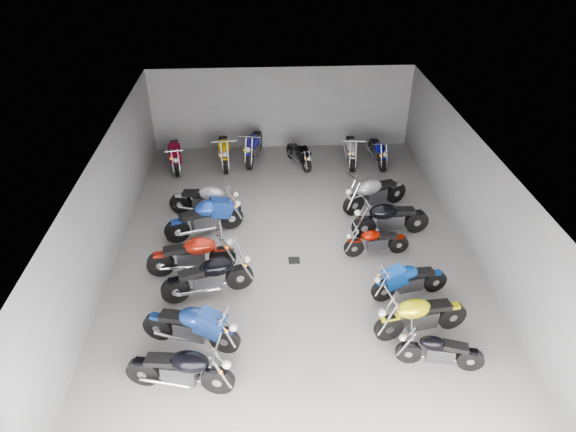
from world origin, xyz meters
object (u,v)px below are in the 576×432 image
motorcycle_right_e (390,218)px  motorcycle_right_f (375,193)px  motorcycle_left_d (192,255)px  motorcycle_left_f (206,200)px  motorcycle_right_d (376,241)px  motorcycle_right_a (439,350)px  motorcycle_back_d (299,154)px  motorcycle_left_c (209,277)px  motorcycle_back_c (254,146)px  motorcycle_back_a (175,154)px  motorcycle_right_c (409,280)px  motorcycle_left_b (192,327)px  motorcycle_back_e (351,149)px  motorcycle_right_b (420,316)px  drain_grate (294,260)px  motorcycle_left_a (181,369)px  motorcycle_back_b (224,150)px  motorcycle_back_f (378,151)px  motorcycle_left_e (205,218)px

motorcycle_right_e → motorcycle_right_f: 1.50m
motorcycle_left_d → motorcycle_right_e: size_ratio=1.00×
motorcycle_left_f → motorcycle_right_d: 5.45m
motorcycle_left_d → motorcycle_right_d: (5.05, 0.50, -0.12)m
motorcycle_right_a → motorcycle_back_d: size_ratio=1.06×
motorcycle_left_c → motorcycle_back_c: size_ratio=0.97×
motorcycle_right_d → motorcycle_back_a: size_ratio=0.83×
motorcycle_left_d → motorcycle_right_c: 5.67m
motorcycle_left_f → motorcycle_right_f: 5.36m
motorcycle_left_b → motorcycle_back_e: motorcycle_left_b is taller
motorcycle_left_b → motorcycle_right_b: (5.20, 0.07, -0.01)m
drain_grate → motorcycle_back_d: bearing=84.4°
motorcycle_left_a → motorcycle_right_d: (4.90, 4.35, -0.10)m
motorcycle_left_a → motorcycle_back_d: motorcycle_left_a is taller
motorcycle_left_c → motorcycle_back_a: motorcycle_left_c is taller
motorcycle_left_b → motorcycle_back_b: size_ratio=0.97×
motorcycle_left_d → motorcycle_back_f: bearing=128.6°
motorcycle_left_f → motorcycle_back_f: size_ratio=1.12×
motorcycle_back_c → motorcycle_back_f: size_ratio=1.17×
motorcycle_right_a → motorcycle_right_c: motorcycle_right_c is taller
motorcycle_left_b → motorcycle_back_f: bearing=163.3°
motorcycle_left_b → drain_grate: bearing=157.7°
motorcycle_left_a → motorcycle_right_b: bearing=114.6°
motorcycle_left_c → motorcycle_left_e: (-0.30, 2.72, 0.01)m
motorcycle_right_e → motorcycle_left_d: bearing=97.2°
motorcycle_right_a → motorcycle_back_f: size_ratio=0.92×
motorcycle_back_b → motorcycle_back_e: bearing=173.0°
motorcycle_right_e → motorcycle_right_f: same height
motorcycle_left_e → drain_grate: bearing=38.3°
motorcycle_back_d → motorcycle_right_a: bearing=80.6°
motorcycle_left_d → motorcycle_left_e: motorcycle_left_e is taller
motorcycle_left_e → motorcycle_right_a: bearing=23.2°
motorcycle_right_f → motorcycle_back_a: motorcycle_right_f is taller
motorcycle_back_c → motorcycle_right_b: bearing=123.9°
motorcycle_right_b → motorcycle_back_f: (0.81, 8.74, -0.06)m
motorcycle_left_d → motorcycle_back_a: bearing=-174.6°
motorcycle_left_e → motorcycle_right_d: (4.85, -1.27, -0.13)m
motorcycle_left_c → motorcycle_back_e: 8.65m
motorcycle_left_b → motorcycle_back_a: 9.03m
motorcycle_left_f → motorcycle_back_e: bearing=136.8°
motorcycle_back_b → motorcycle_back_d: bearing=169.0°
motorcycle_back_c → motorcycle_right_a: bearing=122.7°
motorcycle_right_b → motorcycle_back_d: bearing=2.9°
motorcycle_right_d → motorcycle_back_f: size_ratio=0.92×
motorcycle_right_d → motorcycle_back_c: motorcycle_back_c is taller
motorcycle_right_a → motorcycle_right_f: (-0.11, 6.50, 0.12)m
motorcycle_back_a → motorcycle_right_b: bearing=117.8°
motorcycle_back_a → motorcycle_left_c: bearing=94.3°
motorcycle_left_f → motorcycle_back_f: (6.13, 3.32, -0.07)m
motorcycle_left_b → motorcycle_right_f: bearing=154.5°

